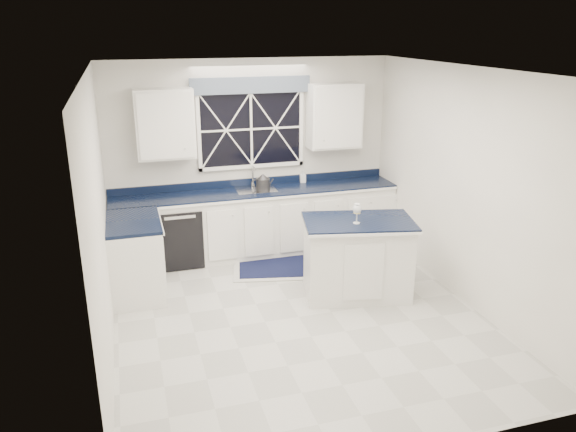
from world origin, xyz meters
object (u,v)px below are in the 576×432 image
object	(u,v)px
island	(357,258)
wine_glass	(357,210)
dishwasher	(179,234)
faucet	(253,176)
soap_bottle	(303,176)
kettle	(263,182)

from	to	relation	value
island	wine_glass	size ratio (longest dim) A/B	5.98
dishwasher	faucet	distance (m)	1.31
soap_bottle	island	bearing A→B (deg)	-86.90
island	soap_bottle	world-z (taller)	soap_bottle
faucet	island	bearing A→B (deg)	-64.81
faucet	soap_bottle	size ratio (longest dim) A/B	1.71
kettle	soap_bottle	bearing A→B (deg)	22.26
dishwasher	island	size ratio (longest dim) A/B	0.58
kettle	soap_bottle	size ratio (longest dim) A/B	1.83
dishwasher	faucet	size ratio (longest dim) A/B	2.72
dishwasher	wine_glass	distance (m)	2.62
island	wine_glass	world-z (taller)	wine_glass
dishwasher	soap_bottle	xyz separation A→B (m)	(1.85, 0.22, 0.62)
faucet	soap_bottle	bearing A→B (deg)	1.82
faucet	kettle	distance (m)	0.22
island	wine_glass	xyz separation A→B (m)	(-0.07, -0.08, 0.64)
kettle	wine_glass	distance (m)	1.83
kettle	wine_glass	bearing A→B (deg)	-63.64
faucet	soap_bottle	world-z (taller)	faucet
faucet	island	xyz separation A→B (m)	(0.84, -1.79, -0.62)
wine_glass	soap_bottle	size ratio (longest dim) A/B	1.33
dishwasher	soap_bottle	bearing A→B (deg)	6.74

